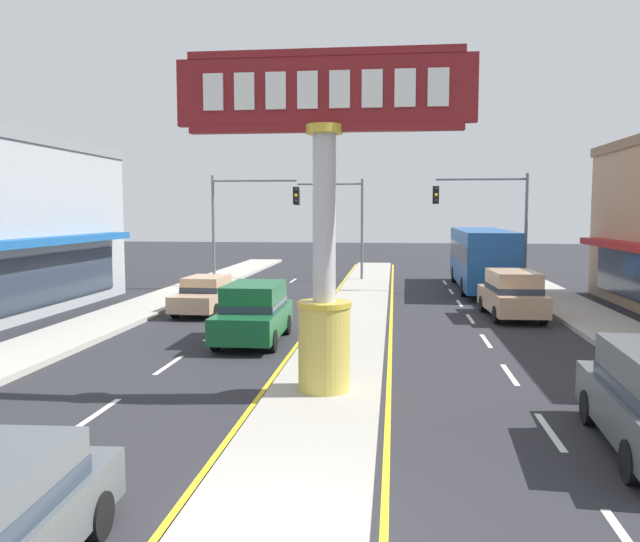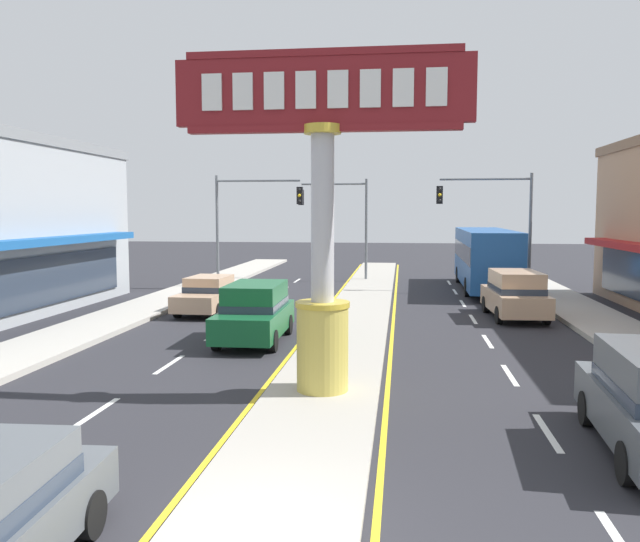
# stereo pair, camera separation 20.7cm
# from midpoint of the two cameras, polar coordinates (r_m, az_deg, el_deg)

# --- Properties ---
(median_strip) EXTENTS (2.60, 52.00, 0.14)m
(median_strip) POSITION_cam_midpoint_polar(r_m,az_deg,el_deg) (26.11, 3.50, -3.91)
(median_strip) COLOR #A39E93
(median_strip) RESTS_ON ground
(sidewalk_left) EXTENTS (2.68, 60.00, 0.18)m
(sidewalk_left) POSITION_cam_midpoint_polar(r_m,az_deg,el_deg) (26.44, -17.27, -3.98)
(sidewalk_left) COLOR #ADA89E
(sidewalk_left) RESTS_ON ground
(sidewalk_right) EXTENTS (2.68, 60.00, 0.18)m
(sidewalk_right) POSITION_cam_midpoint_polar(r_m,az_deg,el_deg) (25.24, 24.67, -4.66)
(sidewalk_right) COLOR #ADA89E
(sidewalk_right) RESTS_ON ground
(lane_markings) EXTENTS (9.34, 52.00, 0.01)m
(lane_markings) POSITION_cam_midpoint_polar(r_m,az_deg,el_deg) (24.79, 3.29, -4.56)
(lane_markings) COLOR silver
(lane_markings) RESTS_ON ground
(district_sign) EXTENTS (6.66, 1.24, 7.65)m
(district_sign) POSITION_cam_midpoint_polar(r_m,az_deg,el_deg) (14.52, 0.64, 4.98)
(district_sign) COLOR gold
(district_sign) RESTS_ON median_strip
(traffic_light_left_side) EXTENTS (4.86, 0.46, 6.20)m
(traffic_light_left_side) POSITION_cam_midpoint_polar(r_m,az_deg,el_deg) (35.35, -6.19, 5.27)
(traffic_light_left_side) COLOR slate
(traffic_light_left_side) RESTS_ON ground
(traffic_light_right_side) EXTENTS (4.86, 0.46, 6.20)m
(traffic_light_right_side) POSITION_cam_midpoint_polar(r_m,az_deg,el_deg) (34.47, 15.43, 5.11)
(traffic_light_right_side) COLOR slate
(traffic_light_right_side) RESTS_ON ground
(traffic_light_median_far) EXTENTS (4.20, 0.46, 6.20)m
(traffic_light_median_far) POSITION_cam_midpoint_polar(r_m,az_deg,el_deg) (39.22, 2.07, 5.22)
(traffic_light_median_far) COLOR slate
(traffic_light_median_far) RESTS_ON ground
(sedan_near_right_lane) EXTENTS (1.95, 4.36, 1.53)m
(sedan_near_right_lane) POSITION_cam_midpoint_polar(r_m,az_deg,el_deg) (27.38, -9.63, -2.03)
(sedan_near_right_lane) COLOR tan
(sedan_near_right_lane) RESTS_ON ground
(bus_far_right_lane) EXTENTS (2.70, 11.24, 3.26)m
(bus_far_right_lane) POSITION_cam_midpoint_polar(r_m,az_deg,el_deg) (35.93, 14.57, 1.33)
(bus_far_right_lane) COLOR #1E5199
(bus_far_right_lane) RESTS_ON ground
(suv_far_left_oncoming) EXTENTS (2.14, 4.69, 1.90)m
(suv_far_left_oncoming) POSITION_cam_midpoint_polar(r_m,az_deg,el_deg) (26.70, 17.09, -1.95)
(suv_far_left_oncoming) COLOR tan
(suv_far_left_oncoming) RESTS_ON ground
(suv_kerb_right) EXTENTS (2.02, 4.63, 1.90)m
(suv_kerb_right) POSITION_cam_midpoint_polar(r_m,az_deg,el_deg) (21.11, -5.49, -3.61)
(suv_kerb_right) COLOR #14562D
(suv_kerb_right) RESTS_ON ground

